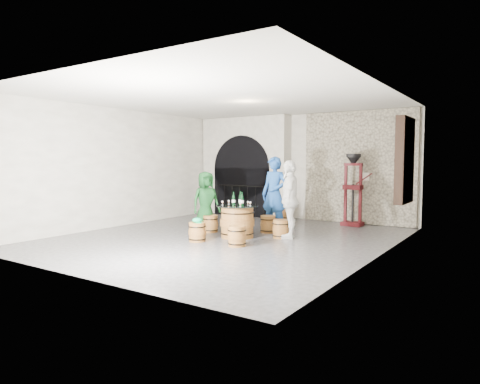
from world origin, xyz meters
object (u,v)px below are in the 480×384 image
Objects in this scene: wine_bottle_right at (240,200)px; barrel_table at (237,222)px; barrel_stool_near_left at (197,232)px; wine_bottle_left at (234,200)px; person_green at (206,201)px; barrel_stool_left at (210,224)px; wine_bottle_center at (242,200)px; barrel_stool_far at (268,224)px; corking_press at (353,184)px; person_white at (290,199)px; barrel_stool_right at (281,229)px; side_barrel at (282,210)px; person_blue at (274,194)px; barrel_stool_near_right at (237,236)px.

barrel_table is at bearing -109.45° from wine_bottle_right.
barrel_stool_near_left is 1.31× the size of wine_bottle_left.
person_green is at bearing 120.05° from barrel_stool_near_left.
wine_bottle_center reaches higher than barrel_stool_left.
barrel_stool_near_left is 1.31× the size of wine_bottle_center.
barrel_stool_far and barrel_stool_near_left have the same top height.
barrel_table is 3.74m from corking_press.
barrel_stool_near_left is 1.50m from person_green.
person_white is 0.91× the size of corking_press.
side_barrel reaches higher than barrel_stool_right.
barrel_stool_right is 0.24× the size of person_white.
barrel_stool_far is 0.22× the size of person_blue.
wine_bottle_right is 0.16× the size of corking_press.
person_green reaches higher than wine_bottle_left.
wine_bottle_right is (-0.86, -0.41, 0.67)m from barrel_stool_right.
barrel_stool_left is 2.19m from person_white.
barrel_stool_left is at bearing -141.55° from person_blue.
wine_bottle_left is at bearing 128.34° from barrel_stool_near_right.
person_green is (-2.05, -0.20, 0.55)m from barrel_stool_right.
barrel_stool_near_right is at bearing -75.27° from side_barrel.
corking_press is (0.58, 2.68, 0.25)m from person_white.
person_blue is (0.79, 2.11, 0.74)m from barrel_stool_near_left.
wine_bottle_right reaches higher than barrel_stool_far.
person_white is at bearing 26.26° from wine_bottle_right.
person_blue is 1.24m from wine_bottle_center.
person_green is at bearing -174.52° from barrel_stool_right.
barrel_stool_far is 1.31× the size of wine_bottle_center.
barrel_stool_right is 1.31× the size of wine_bottle_center.
barrel_table is at bearing -116.13° from corking_press.
barrel_stool_far and barrel_stool_near_right have the same top height.
barrel_stool_left is 0.28× the size of person_green.
wine_bottle_left is at bearing -17.41° from barrel_stool_left.
wine_bottle_center is at bearing 54.99° from barrel_stool_near_left.
person_green is 2.49× the size of side_barrel.
wine_bottle_right is at bearing 70.55° from barrel_table.
side_barrel is (0.49, 2.92, 0.09)m from barrel_stool_left.
barrel_stool_near_left is 0.22× the size of corking_press.
barrel_stool_right and barrel_stool_near_right have the same top height.
wine_bottle_right is (-0.23, -0.90, 0.67)m from barrel_stool_far.
barrel_stool_near_left is at bearing -116.50° from wine_bottle_right.
person_blue is 5.84× the size of wine_bottle_center.
side_barrel is (-0.76, 2.19, 0.09)m from barrel_stool_far.
barrel_stool_near_left is (-1.03, -0.06, 0.00)m from barrel_stool_near_right.
wine_bottle_right is 0.53× the size of side_barrel.
barrel_stool_near_right is 4.36m from corking_press.
person_blue reaches higher than wine_bottle_center.
wine_bottle_left is at bearing -179.88° from wine_bottle_center.
person_white is (0.49, 1.44, 0.69)m from barrel_stool_near_right.
barrel_table is at bearing 169.68° from wine_bottle_center.
side_barrel is 2.29m from corking_press.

